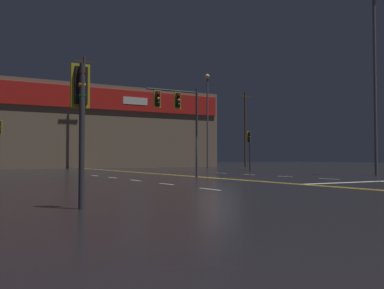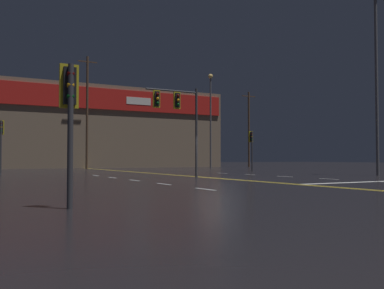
{
  "view_description": "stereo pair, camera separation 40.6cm",
  "coord_description": "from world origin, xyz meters",
  "px_view_note": "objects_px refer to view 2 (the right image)",
  "views": [
    {
      "loc": [
        -13.07,
        -20.41,
        1.1
      ],
      "look_at": [
        0.0,
        2.97,
        2.0
      ],
      "focal_mm": 40.0,
      "sensor_mm": 36.0,
      "label": 1
    },
    {
      "loc": [
        -12.72,
        -20.61,
        1.1
      ],
      "look_at": [
        0.0,
        2.97,
        2.0
      ],
      "focal_mm": 40.0,
      "sensor_mm": 36.0,
      "label": 2
    }
  ],
  "objects_px": {
    "traffic_signal_corner_northeast": "(251,142)",
    "streetlight_near_left": "(211,109)",
    "traffic_signal_median": "(176,109)",
    "traffic_signal_corner_southwest": "(70,102)",
    "streetlight_median_approach": "(376,61)",
    "traffic_signal_corner_northwest": "(1,135)"
  },
  "relations": [
    {
      "from": "traffic_signal_corner_northeast",
      "to": "streetlight_near_left",
      "type": "bearing_deg",
      "value": 74.68
    },
    {
      "from": "traffic_signal_median",
      "to": "streetlight_near_left",
      "type": "bearing_deg",
      "value": 54.96
    },
    {
      "from": "traffic_signal_corner_northeast",
      "to": "traffic_signal_corner_southwest",
      "type": "height_order",
      "value": "traffic_signal_corner_northeast"
    },
    {
      "from": "streetlight_near_left",
      "to": "streetlight_median_approach",
      "type": "xyz_separation_m",
      "value": [
        -2.12,
        -25.18,
        0.53
      ]
    },
    {
      "from": "traffic_signal_corner_northwest",
      "to": "streetlight_near_left",
      "type": "distance_m",
      "value": 27.39
    },
    {
      "from": "streetlight_near_left",
      "to": "streetlight_median_approach",
      "type": "height_order",
      "value": "streetlight_median_approach"
    },
    {
      "from": "traffic_signal_median",
      "to": "traffic_signal_corner_northwest",
      "type": "bearing_deg",
      "value": 130.91
    },
    {
      "from": "traffic_signal_corner_northwest",
      "to": "traffic_signal_median",
      "type": "bearing_deg",
      "value": -49.09
    },
    {
      "from": "traffic_signal_corner_southwest",
      "to": "streetlight_median_approach",
      "type": "bearing_deg",
      "value": 23.06
    },
    {
      "from": "streetlight_median_approach",
      "to": "streetlight_near_left",
      "type": "bearing_deg",
      "value": 85.18
    },
    {
      "from": "streetlight_near_left",
      "to": "streetlight_median_approach",
      "type": "distance_m",
      "value": 25.27
    },
    {
      "from": "traffic_signal_median",
      "to": "traffic_signal_corner_northeast",
      "type": "bearing_deg",
      "value": 37.03
    },
    {
      "from": "traffic_signal_corner_northwest",
      "to": "traffic_signal_corner_northeast",
      "type": "height_order",
      "value": "traffic_signal_corner_northwest"
    },
    {
      "from": "traffic_signal_corner_northeast",
      "to": "streetlight_median_approach",
      "type": "distance_m",
      "value": 13.1
    },
    {
      "from": "traffic_signal_corner_northeast",
      "to": "streetlight_near_left",
      "type": "distance_m",
      "value": 14.35
    },
    {
      "from": "traffic_signal_corner_northwest",
      "to": "traffic_signal_corner_southwest",
      "type": "height_order",
      "value": "traffic_signal_corner_northwest"
    },
    {
      "from": "traffic_signal_corner_southwest",
      "to": "streetlight_near_left",
      "type": "height_order",
      "value": "streetlight_near_left"
    },
    {
      "from": "traffic_signal_corner_southwest",
      "to": "streetlight_median_approach",
      "type": "relative_size",
      "value": 0.26
    },
    {
      "from": "traffic_signal_median",
      "to": "traffic_signal_corner_northwest",
      "type": "height_order",
      "value": "traffic_signal_median"
    },
    {
      "from": "traffic_signal_corner_southwest",
      "to": "streetlight_near_left",
      "type": "relative_size",
      "value": 0.28
    },
    {
      "from": "traffic_signal_corner_northeast",
      "to": "traffic_signal_corner_southwest",
      "type": "xyz_separation_m",
      "value": [
        -20.75,
        -21.49,
        -0.27
      ]
    },
    {
      "from": "traffic_signal_corner_northeast",
      "to": "streetlight_near_left",
      "type": "height_order",
      "value": "streetlight_near_left"
    }
  ]
}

